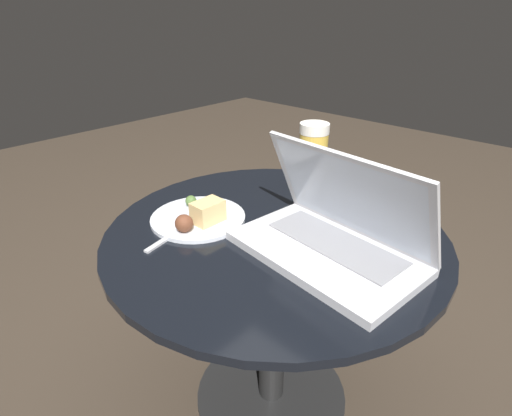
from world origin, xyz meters
name	(u,v)px	position (x,y,z in m)	size (l,w,h in m)	color
ground_plane	(271,394)	(0.00, 0.00, 0.00)	(6.00, 6.00, 0.00)	#382D23
table	(274,280)	(0.00, 0.00, 0.41)	(0.76, 0.76, 0.55)	black
laptop	(333,234)	(0.15, 0.00, 0.59)	(0.39, 0.26, 0.22)	silver
beer_glass	(313,157)	(-0.07, 0.24, 0.64)	(0.08, 0.08, 0.18)	gold
snack_plate	(199,216)	(-0.15, -0.09, 0.56)	(0.22, 0.22, 0.06)	silver
fork	(180,230)	(-0.15, -0.15, 0.55)	(0.05, 0.18, 0.00)	silver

